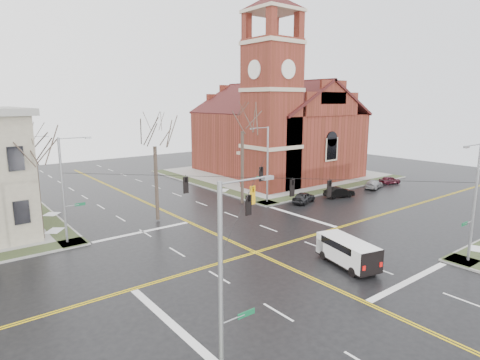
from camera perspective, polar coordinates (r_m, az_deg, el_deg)
ground at (r=33.09m, az=2.21°, el=-10.25°), size 120.00×120.00×0.00m
sidewalks at (r=33.07m, az=2.21°, el=-10.13°), size 80.00×80.00×0.17m
road_markings at (r=33.09m, az=2.21°, el=-10.24°), size 100.00×100.00×0.01m
church at (r=65.88m, az=4.90°, el=7.98°), size 24.28×27.48×27.50m
signal_pole_ne at (r=47.45m, az=3.78°, el=2.51°), size 2.75×0.22×9.00m
signal_pole_nw at (r=36.76m, az=-23.65°, el=-0.97°), size 2.75×0.22×9.00m
signal_pole_se at (r=34.20m, az=30.32°, el=-2.42°), size 2.75×0.22×9.00m
signal_pole_sw at (r=16.40m, az=-2.24°, el=-14.66°), size 2.75×0.22×9.00m
span_wires at (r=31.36m, az=2.29°, el=0.35°), size 23.02×23.02×0.03m
traffic_signals at (r=31.02m, az=3.07°, el=-1.19°), size 8.21×8.26×1.30m
streetlight_north_a at (r=52.89m, az=-27.42°, el=1.64°), size 2.30×0.20×8.00m
streetlight_north_b at (r=72.52m, az=-30.41°, el=3.63°), size 2.30×0.20×8.00m
cargo_van at (r=31.37m, az=14.80°, el=-9.57°), size 3.16×5.53×1.98m
parked_car_a at (r=48.97m, az=9.05°, el=-2.44°), size 4.21×2.75×1.33m
parked_car_b at (r=52.64m, az=13.93°, el=-1.68°), size 4.22×2.40×1.32m
parked_car_c at (r=59.43m, az=18.47°, el=-0.53°), size 4.48×2.85×1.21m
parked_car_d at (r=63.38m, az=20.52°, el=0.01°), size 3.58×2.16×1.14m
tree_nw_far at (r=38.35m, az=-27.19°, el=2.97°), size 4.00×4.00×10.24m
tree_nw_near at (r=40.62m, az=-12.05°, el=5.38°), size 4.00×4.00×11.26m
tree_ne at (r=46.30m, az=0.33°, el=7.65°), size 4.00×4.00×12.77m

